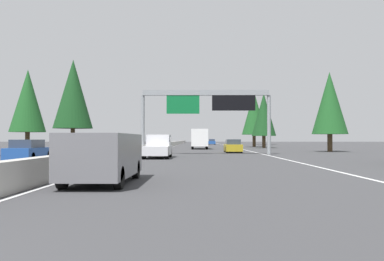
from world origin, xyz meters
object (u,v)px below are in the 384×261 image
at_px(sedan_far_left, 233,146).
at_px(oncoming_near, 28,151).
at_px(minivan_distant_b, 103,155).
at_px(conifer_right_far, 254,113).
at_px(conifer_right_near, 330,103).
at_px(conifer_right_mid, 264,115).
at_px(pickup_mid_left, 158,146).
at_px(oncoming_far, 108,145).
at_px(box_truck_mid_right, 200,138).
at_px(conifer_right_distant, 264,114).
at_px(conifer_left_mid, 73,94).
at_px(sedan_distant_a, 212,142).
at_px(sign_gantry_overhead, 208,103).
at_px(conifer_left_near, 28,101).

height_order(sedan_far_left, oncoming_near, same).
xyz_separation_m(minivan_distant_b, conifer_right_far, (64.72, -14.03, 5.51)).
relative_size(conifer_right_near, conifer_right_mid, 1.03).
distance_m(pickup_mid_left, oncoming_far, 21.22).
distance_m(box_truck_mid_right, conifer_right_distant, 50.85).
bearing_deg(pickup_mid_left, sedan_far_left, -28.52).
relative_size(minivan_distant_b, conifer_right_near, 0.53).
relative_size(oncoming_near, conifer_right_near, 0.46).
relative_size(oncoming_near, conifer_right_mid, 0.48).
bearing_deg(conifer_left_mid, box_truck_mid_right, -108.73).
distance_m(conifer_right_far, conifer_right_distant, 31.63).
bearing_deg(oncoming_far, conifer_right_mid, 126.31).
relative_size(pickup_mid_left, oncoming_far, 1.27).
bearing_deg(sedan_distant_a, sign_gantry_overhead, 177.68).
distance_m(minivan_distant_b, oncoming_near, 16.61).
bearing_deg(conifer_right_far, minivan_distant_b, 167.77).
distance_m(conifer_right_near, conifer_right_far, 30.13).
distance_m(minivan_distant_b, conifer_right_near, 40.08).
height_order(conifer_right_near, conifer_left_near, conifer_left_near).
xyz_separation_m(pickup_mid_left, oncoming_near, (-4.83, 8.53, -0.23)).
bearing_deg(conifer_right_distant, conifer_right_far, 167.58).
bearing_deg(conifer_left_near, conifer_right_mid, -71.28).
xyz_separation_m(pickup_mid_left, conifer_right_far, (45.61, -13.97, 5.55)).
relative_size(conifer_left_near, conifer_left_mid, 0.75).
relative_size(pickup_mid_left, oncoming_near, 1.27).
bearing_deg(conifer_right_mid, sedan_far_left, 162.70).
xyz_separation_m(conifer_right_near, conifer_right_distant, (60.57, -1.90, 2.43)).
relative_size(minivan_distant_b, oncoming_near, 1.14).
xyz_separation_m(sign_gantry_overhead, sedan_distant_a, (70.62, -2.86, -4.31)).
height_order(pickup_mid_left, sedan_far_left, pickup_mid_left).
distance_m(sign_gantry_overhead, box_truck_mid_right, 22.38).
bearing_deg(conifer_right_near, conifer_left_near, 78.02).
relative_size(sedan_distant_a, conifer_left_near, 0.39).
xyz_separation_m(sign_gantry_overhead, box_truck_mid_right, (22.12, 0.67, -3.38)).
relative_size(sign_gantry_overhead, conifer_right_mid, 1.37).
distance_m(conifer_right_near, conifer_right_mid, 20.75).
relative_size(pickup_mid_left, sedan_far_left, 1.27).
bearing_deg(oncoming_near, conifer_right_far, 155.96).
bearing_deg(conifer_right_far, conifer_right_distant, -12.42).
height_order(oncoming_near, conifer_right_mid, conifer_right_mid).
distance_m(conifer_right_near, conifer_left_near, 40.43).
bearing_deg(conifer_left_mid, conifer_right_far, -73.84).
xyz_separation_m(box_truck_mid_right, conifer_right_near, (-13.20, -15.38, 4.15)).
height_order(pickup_mid_left, oncoming_near, pickup_mid_left).
height_order(conifer_right_mid, conifer_right_far, conifer_right_far).
distance_m(sedan_distant_a, conifer_left_mid, 48.94).
bearing_deg(sedan_far_left, conifer_left_near, 68.17).
relative_size(pickup_mid_left, conifer_left_mid, 0.37).
distance_m(conifer_right_far, conifer_left_near, 40.69).
xyz_separation_m(sedan_distant_a, conifer_right_mid, (-41.46, -7.30, 4.92)).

